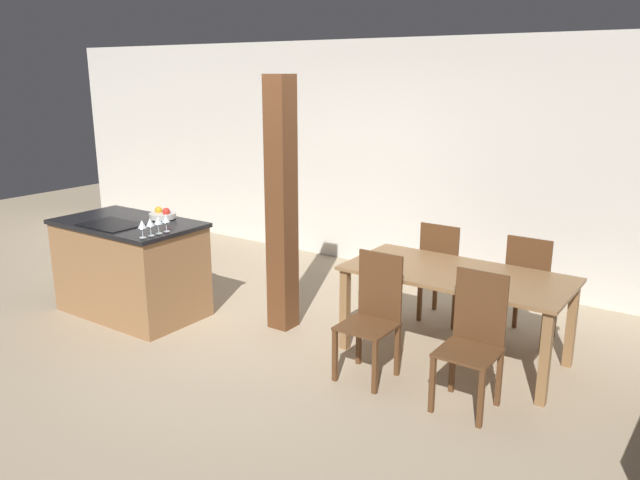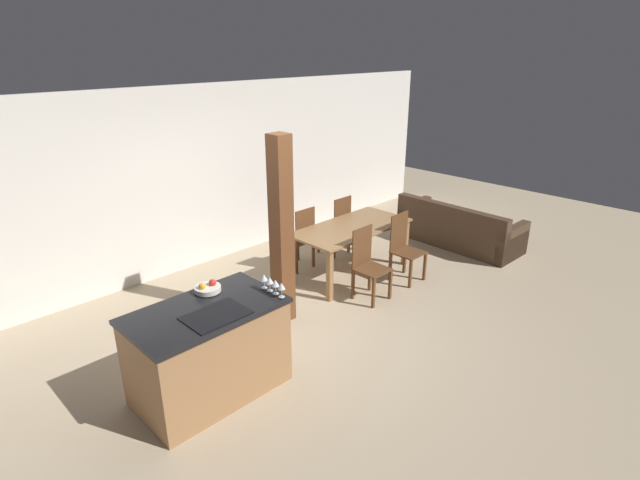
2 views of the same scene
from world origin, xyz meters
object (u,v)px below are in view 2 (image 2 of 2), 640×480
Objects in this scene: wine_glass_end at (264,278)px; dining_chair_far_left at (300,238)px; fruit_bowl at (208,288)px; kitchen_island at (209,351)px; wine_glass_near at (281,286)px; dining_chair_near_right at (404,247)px; couch at (458,230)px; timber_post at (282,232)px; wine_glass_far at (270,281)px; dining_table at (351,233)px; dining_chair_near_left at (368,263)px; dining_chair_far_right at (337,225)px; wine_glass_middle at (275,283)px.

wine_glass_end reaches higher than dining_chair_far_left.
wine_glass_end is at bearing -38.25° from fruit_bowl.
kitchen_island is 0.94m from wine_glass_near.
wine_glass_near reaches higher than dining_chair_near_right.
kitchen_island is at bearing 30.17° from dining_chair_far_left.
couch is 0.89× the size of timber_post.
dining_chair_near_right is at bearing 95.81° from couch.
dining_chair_near_right reaches higher than kitchen_island.
wine_glass_far is 2.63m from dining_table.
dining_chair_far_left is at bearing 90.00° from dining_chair_near_left.
wine_glass_near is (0.64, -0.35, 0.59)m from kitchen_island.
couch is (4.55, 0.51, -0.79)m from wine_glass_far.
wine_glass_end is at bearing 96.65° from couch.
wine_glass_far is 1.10m from timber_post.
dining_chair_far_right is 2.30m from timber_post.
kitchen_island is at bearing -175.51° from dining_chair_near_left.
fruit_bowl reaches higher than dining_chair_far_right.
wine_glass_middle is at bearing -50.13° from fruit_bowl.
dining_chair_near_left is 0.81m from dining_chair_near_right.
wine_glass_middle is at bearing -90.00° from wine_glass_far.
dining_chair_near_right is (2.79, 0.37, -0.56)m from wine_glass_far.
dining_chair_far_left reaches higher than kitchen_island.
kitchen_island is at bearing -176.57° from dining_chair_near_right.
dining_chair_near_left is 1.32m from dining_chair_far_left.
wine_glass_near is at bearing -131.08° from timber_post.
wine_glass_end is 0.16× the size of dining_chair_far_left.
wine_glass_far is at bearing -14.61° from kitchen_island.
wine_glass_near is 0.08× the size of dining_table.
wine_glass_near is 0.18m from wine_glass_far.
kitchen_island is 0.70× the size of couch.
dining_chair_near_left is (2.62, 0.21, 0.03)m from kitchen_island.
dining_chair_far_left is (2.62, 1.52, 0.03)m from kitchen_island.
timber_post is (-1.99, 0.37, 0.65)m from dining_chair_near_right.
fruit_bowl is 0.27× the size of dining_chair_near_left.
dining_chair_far_left is 1.00× the size of dining_chair_far_right.
wine_glass_near is 0.09m from wine_glass_middle.
couch is (1.77, 0.14, -0.24)m from dining_chair_near_right.
wine_glass_near and wine_glass_far have the same top height.
wine_glass_end is 2.60m from dining_chair_far_left.
dining_chair_far_left is (1.97, 1.87, -0.56)m from wine_glass_near.
dining_chair_far_left and dining_chair_far_right have the same top height.
wine_glass_middle is 0.16× the size of dining_chair_far_left.
dining_chair_near_right is (2.79, 0.55, -0.56)m from wine_glass_near.
dining_chair_far_right is (3.43, 1.52, 0.03)m from kitchen_island.
dining_chair_far_left is at bearing 43.42° from wine_glass_near.
timber_post is at bearing 21.63° from kitchen_island.
wine_glass_middle is 0.16× the size of dining_chair_near_right.
timber_post is (0.80, 0.65, 0.10)m from wine_glass_end.
couch is at bearing 5.30° from wine_glass_end.
dining_chair_far_right is at bearing 90.00° from dining_chair_near_right.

